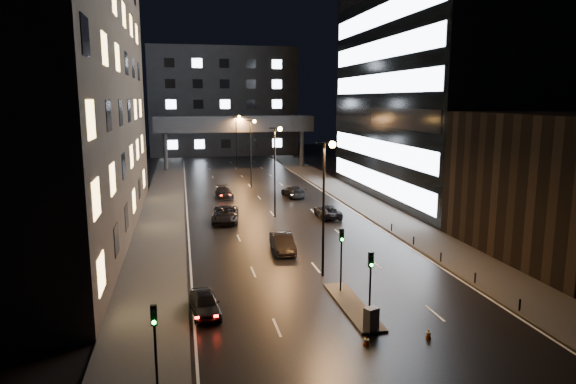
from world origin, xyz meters
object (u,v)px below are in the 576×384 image
car_away_d (224,193)px  utility_cabinet (371,319)px  car_away_a (205,303)px  car_toward_a (328,211)px  car_away_b (283,243)px  car_toward_b (293,191)px  car_away_c (225,214)px

car_away_d → utility_cabinet: (4.80, -42.48, 0.10)m
car_away_a → car_toward_a: bearing=52.7°
car_away_d → car_away_b: bearing=-87.1°
car_away_b → car_away_d: car_away_b is taller
utility_cabinet → car_away_a: bearing=129.0°
car_away_a → car_away_d: 38.22m
car_away_d → car_toward_b: bearing=-11.7°
car_away_a → car_toward_a: 28.04m
car_away_c → car_away_d: (1.02, 13.83, -0.11)m
car_away_a → car_away_c: car_away_c is taller
car_away_c → utility_cabinet: (5.81, -28.65, -0.01)m
car_toward_a → car_toward_b: 12.86m
car_away_a → car_toward_b: car_toward_b is taller
car_away_a → car_away_d: car_away_d is taller
car_away_d → car_toward_b: (9.23, -1.34, 0.05)m
car_away_b → car_toward_b: 25.53m
car_away_b → utility_cabinet: 16.52m
car_toward_b → utility_cabinet: size_ratio=3.96×
car_away_c → utility_cabinet: 29.24m
car_away_a → car_away_b: 13.93m
car_away_c → car_toward_b: car_away_c is taller
car_away_a → car_toward_a: size_ratio=0.83×
car_away_c → car_toward_b: size_ratio=1.13×
car_away_c → utility_cabinet: car_away_c is taller
car_away_d → car_toward_a: bearing=-57.1°
car_toward_a → utility_cabinet: bearing=80.4°
car_away_d → car_toward_a: 17.57m
car_away_a → car_away_d: bearing=78.0°
utility_cabinet → car_away_d: bearing=71.6°
car_away_a → car_away_b: car_away_b is taller
car_toward_b → car_away_b: bearing=68.5°
car_away_c → car_away_d: car_away_c is taller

